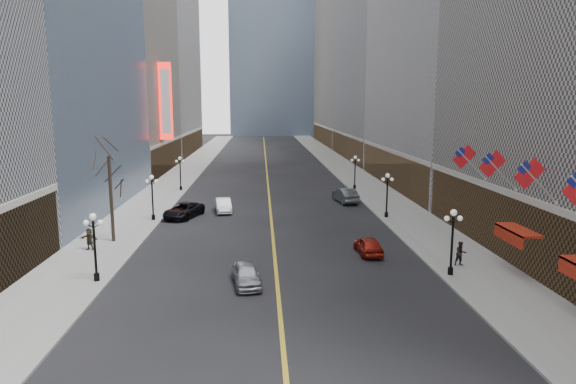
{
  "coord_description": "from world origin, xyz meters",
  "views": [
    {
      "loc": [
        -0.98,
        -2.74,
        11.56
      ],
      "look_at": [
        0.09,
        17.61,
        8.07
      ],
      "focal_mm": 32.0,
      "sensor_mm": 36.0,
      "label": 1
    }
  ],
  "objects": [
    {
      "name": "sidewalk_east",
      "position": [
        14.0,
        70.0,
        0.07
      ],
      "size": [
        6.0,
        230.0,
        0.15
      ],
      "primitive_type": "cube",
      "color": "gray",
      "rests_on": "ground"
    },
    {
      "name": "ped_west_far",
      "position": [
        -14.61,
        37.39,
        1.03
      ],
      "size": [
        1.69,
        0.93,
        1.76
      ],
      "primitive_type": "imported",
      "rotation": [
        0.0,
        0.0,
        -0.3
      ],
      "color": "#2F261A",
      "rests_on": "sidewalk_west"
    },
    {
      "name": "streetlamp_west_2",
      "position": [
        -11.8,
        48.0,
        2.9
      ],
      "size": [
        1.26,
        0.44,
        4.52
      ],
      "color": "black",
      "rests_on": "sidewalk_west"
    },
    {
      "name": "flag_5",
      "position": [
        15.31,
        37.0,
        7.29
      ],
      "size": [
        2.87,
        0.12,
        2.87
      ],
      "color": "#B2B2B7",
      "rests_on": "ground"
    },
    {
      "name": "streetlamp_east_1",
      "position": [
        11.8,
        30.0,
        2.9
      ],
      "size": [
        1.26,
        0.44,
        4.52
      ],
      "color": "black",
      "rests_on": "sidewalk_east"
    },
    {
      "name": "ped_east_walk",
      "position": [
        13.22,
        31.89,
        1.03
      ],
      "size": [
        0.89,
        0.54,
        1.76
      ],
      "primitive_type": "imported",
      "rotation": [
        0.0,
        0.0,
        0.08
      ],
      "color": "black",
      "rests_on": "sidewalk_east"
    },
    {
      "name": "streetlamp_east_3",
      "position": [
        11.8,
        66.0,
        2.9
      ],
      "size": [
        1.26,
        0.44,
        4.52
      ],
      "color": "black",
      "rests_on": "sidewalk_east"
    },
    {
      "name": "bldg_west_c",
      "position": [
        -29.88,
        87.0,
        25.19
      ],
      "size": [
        26.6,
        30.6,
        50.8
      ],
      "color": "gray",
      "rests_on": "ground"
    },
    {
      "name": "theatre_marquee",
      "position": [
        -15.88,
        80.0,
        12.0
      ],
      "size": [
        2.0,
        0.55,
        12.0
      ],
      "color": "red",
      "rests_on": "ground"
    },
    {
      "name": "tree_west_far",
      "position": [
        -13.5,
        40.0,
        6.24
      ],
      "size": [
        3.6,
        3.6,
        7.92
      ],
      "color": "#2D231C",
      "rests_on": "sidewalk_west"
    },
    {
      "name": "streetlamp_east_2",
      "position": [
        11.8,
        48.0,
        2.9
      ],
      "size": [
        1.26,
        0.44,
        4.52
      ],
      "color": "black",
      "rests_on": "sidewalk_east"
    },
    {
      "name": "flag_4",
      "position": [
        15.31,
        32.0,
        7.29
      ],
      "size": [
        2.87,
        0.12,
        2.87
      ],
      "color": "#B2B2B7",
      "rests_on": "ground"
    },
    {
      "name": "streetlamp_west_3",
      "position": [
        -11.8,
        66.0,
        2.9
      ],
      "size": [
        1.26,
        0.44,
        4.52
      ],
      "color": "black",
      "rests_on": "sidewalk_west"
    },
    {
      "name": "car_sb_mid",
      "position": [
        7.32,
        35.57,
        0.7
      ],
      "size": [
        1.83,
        4.18,
        1.4
      ],
      "primitive_type": "imported",
      "rotation": [
        0.0,
        0.0,
        3.18
      ],
      "color": "maroon",
      "rests_on": "ground"
    },
    {
      "name": "car_nb_near",
      "position": [
        -2.0,
        29.04,
        0.71
      ],
      "size": [
        2.3,
        4.36,
        1.41
      ],
      "primitive_type": "imported",
      "rotation": [
        0.0,
        0.0,
        0.16
      ],
      "color": "#95979C",
      "rests_on": "ground"
    },
    {
      "name": "streetlamp_west_1",
      "position": [
        -11.8,
        30.0,
        2.9
      ],
      "size": [
        1.26,
        0.44,
        4.52
      ],
      "color": "black",
      "rests_on": "sidewalk_west"
    },
    {
      "name": "lane_line",
      "position": [
        0.0,
        80.0,
        0.01
      ],
      "size": [
        0.25,
        200.0,
        0.02
      ],
      "primitive_type": "cube",
      "color": "gold",
      "rests_on": "ground"
    },
    {
      "name": "car_sb_far",
      "position": [
        9.0,
        56.88,
        0.86
      ],
      "size": [
        2.69,
        5.45,
        1.72
      ],
      "primitive_type": "imported",
      "rotation": [
        0.0,
        0.0,
        3.32
      ],
      "color": "#484D4F",
      "rests_on": "ground"
    },
    {
      "name": "flag_3",
      "position": [
        15.31,
        27.0,
        7.29
      ],
      "size": [
        2.87,
        0.12,
        2.87
      ],
      "color": "#B2B2B7",
      "rests_on": "ground"
    },
    {
      "name": "sidewalk_west",
      "position": [
        -14.0,
        70.0,
        0.07
      ],
      "size": [
        6.0,
        230.0,
        0.15
      ],
      "primitive_type": "cube",
      "color": "gray",
      "rests_on": "ground"
    },
    {
      "name": "bldg_east_d",
      "position": [
        29.9,
        149.0,
        31.17
      ],
      "size": [
        26.6,
        46.6,
        62.8
      ],
      "color": "gray",
      "rests_on": "ground"
    },
    {
      "name": "car_nb_far",
      "position": [
        -9.0,
        49.53,
        0.77
      ],
      "size": [
        4.22,
        6.04,
        1.53
      ],
      "primitive_type": "imported",
      "rotation": [
        0.0,
        0.0,
        -0.34
      ],
      "color": "black",
      "rests_on": "ground"
    },
    {
      "name": "awning_c",
      "position": [
        16.11,
        30.0,
        3.08
      ],
      "size": [
        1.4,
        4.0,
        0.93
      ],
      "color": "maroon",
      "rests_on": "ground"
    },
    {
      "name": "car_nb_mid",
      "position": [
        -5.11,
        52.13,
        0.74
      ],
      "size": [
        2.2,
        4.65,
        1.47
      ],
      "primitive_type": "imported",
      "rotation": [
        0.0,
        0.0,
        0.15
      ],
      "color": "silver",
      "rests_on": "ground"
    },
    {
      "name": "bldg_east_c",
      "position": [
        29.88,
        106.0,
        24.18
      ],
      "size": [
        26.6,
        40.6,
        48.8
      ],
      "color": "#979799",
      "rests_on": "ground"
    }
  ]
}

